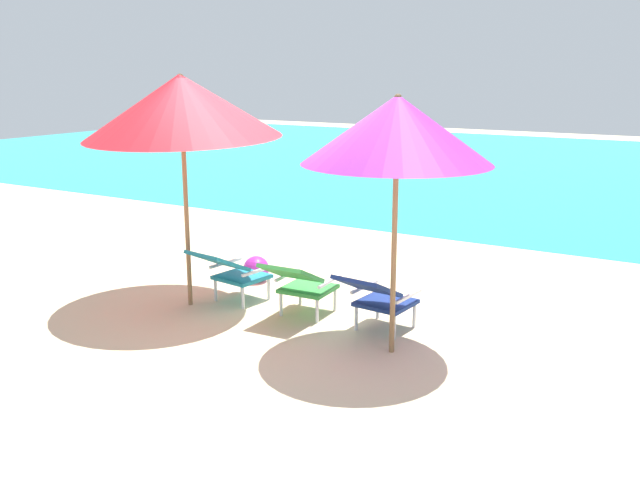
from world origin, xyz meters
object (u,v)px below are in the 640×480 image
lounge_chair_center (300,282)px  beach_ball (256,269)px  beach_umbrella_left (182,106)px  lounge_chair_left (231,270)px  beach_umbrella_right (397,130)px  lounge_chair_right (377,295)px

lounge_chair_center → beach_ball: size_ratio=2.76×
lounge_chair_center → beach_umbrella_left: beach_umbrella_left is taller
lounge_chair_center → beach_umbrella_left: size_ratio=0.35×
lounge_chair_left → beach_umbrella_left: 1.86m
lounge_chair_left → beach_umbrella_left: (-0.39, -0.25, 1.80)m
beach_umbrella_left → beach_ball: beach_umbrella_left is taller
beach_umbrella_right → beach_ball: (-2.41, 1.19, -1.91)m
beach_umbrella_right → lounge_chair_right: bearing=133.5°
lounge_chair_center → beach_ball: (-1.18, 0.84, -0.24)m
beach_ball → lounge_chair_left: bearing=-72.7°
lounge_chair_right → beach_ball: 2.26m
lounge_chair_center → lounge_chair_right: size_ratio=0.98×
beach_umbrella_right → beach_ball: 3.30m
beach_umbrella_right → beach_ball: bearing=153.7°
lounge_chair_center → beach_umbrella_left: 2.24m
lounge_chair_left → beach_ball: (-0.26, 0.85, -0.24)m
beach_umbrella_right → lounge_chair_center: bearing=164.3°
lounge_chair_left → beach_umbrella_right: 2.74m
lounge_chair_right → beach_umbrella_left: beach_umbrella_left is taller
lounge_chair_left → lounge_chair_right: (1.82, 0.01, 0.00)m
lounge_chair_left → lounge_chair_center: size_ratio=1.05×
lounge_chair_left → lounge_chair_right: same height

